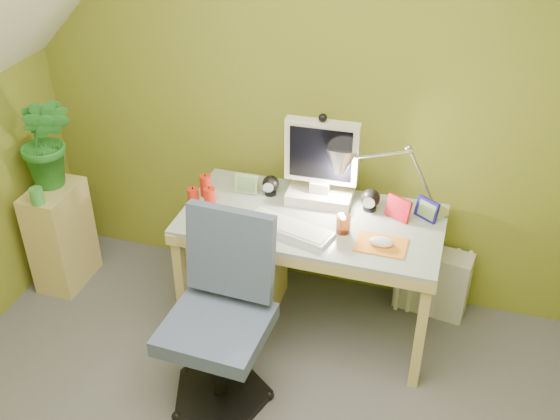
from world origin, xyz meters
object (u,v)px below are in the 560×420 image
(side_ledge, at_px, (61,236))
(desk_lamp, at_px, (411,164))
(monitor, at_px, (322,152))
(potted_plant, at_px, (47,141))
(desk, at_px, (310,272))
(task_chair, at_px, (216,326))
(radiator, at_px, (433,281))

(side_ledge, bearing_deg, desk_lamp, 6.45)
(monitor, height_order, potted_plant, monitor)
(desk_lamp, distance_m, potted_plant, 1.97)
(desk, xyz_separation_m, desk_lamp, (0.45, 0.18, 0.65))
(potted_plant, bearing_deg, desk, -0.29)
(desk_lamp, height_order, task_chair, desk_lamp)
(desk, xyz_separation_m, potted_plant, (-1.52, 0.01, 0.57))
(desk, bearing_deg, side_ledge, -177.97)
(potted_plant, xyz_separation_m, radiator, (2.16, 0.31, -0.72))
(side_ledge, bearing_deg, radiator, 9.52)
(side_ledge, bearing_deg, task_chair, -26.61)
(desk, height_order, side_ledge, desk)
(desk, distance_m, task_chair, 0.73)
(task_chair, bearing_deg, side_ledge, 156.35)
(monitor, relative_size, radiator, 1.42)
(desk, relative_size, monitor, 2.34)
(side_ledge, xyz_separation_m, potted_plant, (0.00, 0.05, 0.60))
(radiator, bearing_deg, desk_lamp, -135.64)
(task_chair, bearing_deg, desk, 69.89)
(monitor, bearing_deg, desk_lamp, -1.82)
(desk, height_order, potted_plant, potted_plant)
(monitor, relative_size, side_ledge, 0.88)
(desk_lamp, bearing_deg, radiator, 29.11)
(desk, distance_m, potted_plant, 1.62)
(monitor, distance_m, radiator, 1.04)
(potted_plant, bearing_deg, desk_lamp, 5.01)
(desk, bearing_deg, radiator, 26.85)
(monitor, bearing_deg, potted_plant, -175.33)
(desk_lamp, relative_size, potted_plant, 1.03)
(potted_plant, bearing_deg, side_ledge, -90.00)
(monitor, xyz_separation_m, potted_plant, (-1.52, -0.17, -0.07))
(side_ledge, distance_m, potted_plant, 0.60)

